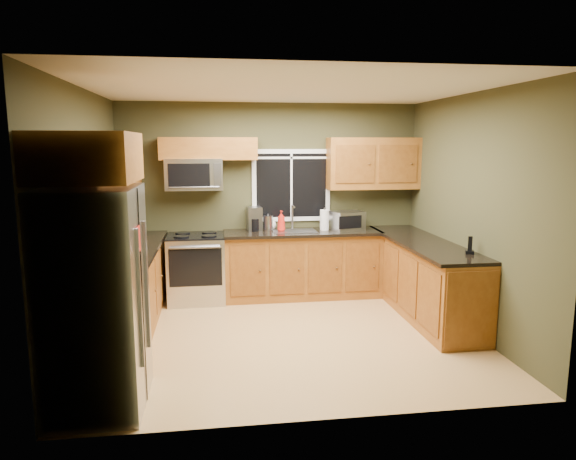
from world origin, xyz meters
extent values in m
plane|color=tan|center=(0.00, 0.00, 0.00)|extent=(4.20, 4.20, 0.00)
plane|color=white|center=(0.00, 0.00, 2.70)|extent=(4.20, 4.20, 0.00)
plane|color=#39381F|center=(0.00, 1.80, 1.35)|extent=(4.20, 0.00, 4.20)
plane|color=#39381F|center=(0.00, -1.80, 1.35)|extent=(4.20, 0.00, 4.20)
plane|color=#39381F|center=(-2.10, 0.00, 1.35)|extent=(0.00, 3.60, 3.60)
plane|color=#39381F|center=(2.10, 0.00, 1.35)|extent=(0.00, 3.60, 3.60)
cube|color=white|center=(0.30, 1.79, 1.55)|extent=(1.12, 0.03, 1.02)
cube|color=black|center=(0.30, 1.78, 1.55)|extent=(1.00, 0.01, 0.90)
cube|color=white|center=(0.30, 1.77, 1.55)|extent=(0.03, 0.01, 0.90)
cube|color=white|center=(0.30, 1.77, 1.94)|extent=(1.00, 0.01, 0.03)
cube|color=brown|center=(-1.80, 0.48, 0.45)|extent=(0.60, 2.65, 0.90)
cube|color=black|center=(-1.78, 0.48, 0.92)|extent=(0.65, 2.65, 0.04)
cube|color=brown|center=(0.42, 1.50, 0.45)|extent=(2.17, 0.60, 0.90)
cube|color=black|center=(0.42, 1.48, 0.92)|extent=(2.17, 0.65, 0.04)
cube|color=brown|center=(1.80, 0.55, 0.45)|extent=(0.60, 2.50, 0.90)
cube|color=brown|center=(1.80, -0.71, 0.45)|extent=(0.56, 0.02, 0.82)
cube|color=black|center=(1.78, 0.55, 0.92)|extent=(0.65, 2.50, 0.04)
cube|color=brown|center=(-1.94, 0.48, 1.86)|extent=(0.33, 2.65, 0.72)
cube|color=brown|center=(-0.85, 1.64, 2.07)|extent=(1.30, 0.33, 0.30)
cube|color=brown|center=(1.45, 1.64, 1.86)|extent=(1.30, 0.33, 0.72)
cube|color=brown|center=(-1.74, -1.30, 2.03)|extent=(0.72, 0.90, 0.38)
cube|color=#B7B7BC|center=(-1.74, -1.30, 0.90)|extent=(0.72, 0.90, 1.80)
cube|color=slate|center=(-1.37, -1.50, 0.95)|extent=(0.03, 0.04, 1.10)
cube|color=slate|center=(-1.37, -1.10, 0.95)|extent=(0.03, 0.04, 1.10)
cube|color=black|center=(-1.38, -1.30, 0.90)|extent=(0.01, 0.02, 1.78)
cube|color=red|center=(-1.37, -1.40, 1.40)|extent=(0.01, 0.14, 0.20)
cube|color=#B7B7BC|center=(-1.05, 1.48, 0.45)|extent=(0.76, 0.65, 0.90)
cube|color=black|center=(-1.05, 1.48, 0.91)|extent=(0.76, 0.64, 0.03)
cube|color=black|center=(-1.05, 1.15, 0.55)|extent=(0.68, 0.02, 0.50)
cylinder|color=slate|center=(-1.05, 1.12, 0.82)|extent=(0.64, 0.04, 0.04)
cylinder|color=black|center=(-1.23, 1.33, 0.93)|extent=(0.20, 0.20, 0.01)
cylinder|color=black|center=(-0.87, 1.33, 0.93)|extent=(0.20, 0.20, 0.01)
cylinder|color=black|center=(-1.23, 1.61, 0.93)|extent=(0.20, 0.20, 0.01)
cylinder|color=black|center=(-0.87, 1.61, 0.93)|extent=(0.20, 0.20, 0.01)
cube|color=#B7B7BC|center=(-1.05, 1.61, 1.73)|extent=(0.76, 0.38, 0.42)
cube|color=black|center=(-1.11, 1.42, 1.73)|extent=(0.54, 0.01, 0.30)
cube|color=slate|center=(-0.74, 1.42, 1.73)|extent=(0.10, 0.01, 0.30)
cylinder|color=slate|center=(-1.05, 1.40, 1.57)|extent=(0.66, 0.02, 0.02)
cube|color=slate|center=(0.30, 1.48, 0.94)|extent=(0.60, 0.42, 0.02)
cylinder|color=#B7B7BC|center=(0.30, 1.68, 1.11)|extent=(0.03, 0.03, 0.34)
cylinder|color=#B7B7BC|center=(0.30, 1.60, 1.27)|extent=(0.03, 0.18, 0.03)
cube|color=#B7B7BC|center=(1.06, 1.51, 1.07)|extent=(0.49, 0.42, 0.26)
cube|color=black|center=(1.06, 1.34, 1.07)|extent=(0.34, 0.11, 0.18)
cube|color=slate|center=(-0.24, 1.65, 1.10)|extent=(0.21, 0.25, 0.33)
cylinder|color=black|center=(-0.24, 1.56, 1.03)|extent=(0.13, 0.13, 0.17)
cylinder|color=#B7B7BC|center=(-0.05, 1.65, 1.04)|extent=(0.18, 0.18, 0.20)
cone|color=black|center=(-0.05, 1.65, 1.16)|extent=(0.12, 0.12, 0.05)
cylinder|color=white|center=(0.73, 1.52, 1.08)|extent=(0.13, 0.13, 0.28)
cylinder|color=slate|center=(0.73, 1.52, 1.23)|extent=(0.02, 0.02, 0.04)
imported|color=red|center=(0.12, 1.51, 1.08)|extent=(0.14, 0.14, 0.28)
imported|color=white|center=(0.00, 1.70, 1.03)|extent=(0.16, 0.16, 0.18)
cube|color=black|center=(1.98, -0.26, 0.96)|extent=(0.11, 0.11, 0.04)
cube|color=black|center=(1.98, -0.26, 1.06)|extent=(0.05, 0.04, 0.16)
camera|label=1|loc=(-0.77, -5.43, 2.13)|focal=32.00mm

